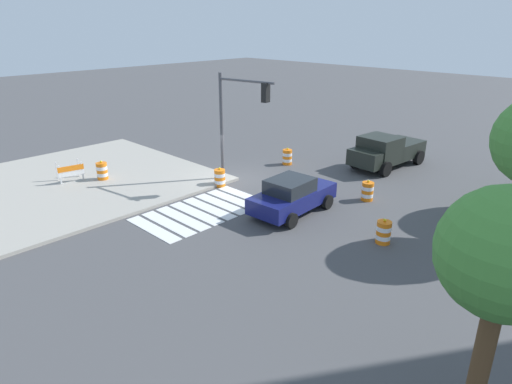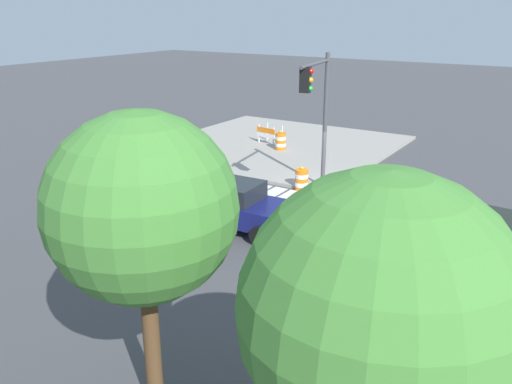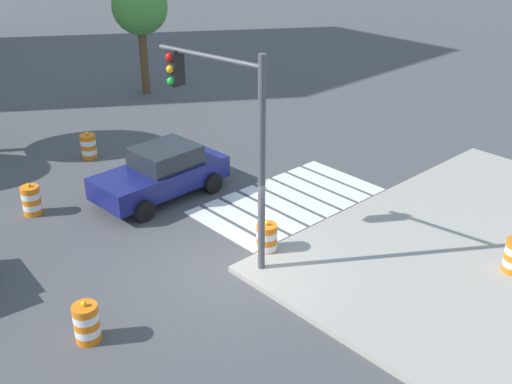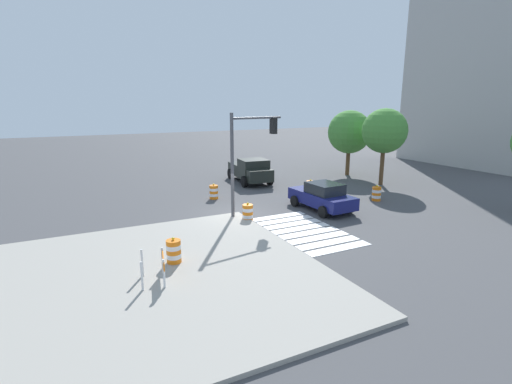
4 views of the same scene
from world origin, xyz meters
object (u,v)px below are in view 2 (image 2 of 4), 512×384
Objects in this scene: traffic_barrel_median_near at (155,265)px; street_tree_streetside_near at (142,208)px; traffic_barrel_on_sidewalk at (281,141)px; sports_car at (237,205)px; street_tree_streetside_mid at (380,311)px; traffic_light_pole at (318,101)px; traffic_barrel_near_corner at (308,257)px; traffic_barrel_crosswalk_end at (302,180)px; traffic_barrel_median_far at (428,203)px; construction_barricade at (268,133)px.

street_tree_streetside_near is at bearing 132.69° from traffic_barrel_median_near.
sports_car is at bearing 111.68° from traffic_barrel_on_sidewalk.
traffic_light_pole is at bearing -60.88° from street_tree_streetside_mid.
sports_car is 3.99m from traffic_barrel_near_corner.
traffic_barrel_crosswalk_end is 9.24m from traffic_barrel_median_near.
traffic_barrel_median_far is at bearing -104.57° from traffic_barrel_near_corner.
traffic_light_pole is (2.73, -5.91, 3.46)m from traffic_barrel_near_corner.
street_tree_streetside_mid reaches higher than traffic_barrel_crosswalk_end.
construction_barricade is 21.11m from street_tree_streetside_near.
traffic_barrel_median_far is (-1.67, -6.42, 0.00)m from traffic_barrel_near_corner.
traffic_barrel_median_near is at bearing -47.31° from street_tree_streetside_near.
traffic_barrel_median_far is 0.18× the size of street_tree_streetside_mid.
sports_car is at bearing 42.10° from traffic_barrel_median_far.
traffic_barrel_near_corner is at bearing 114.79° from traffic_light_pole.
street_tree_streetside_near is at bearing 90.63° from traffic_barrel_near_corner.
traffic_barrel_crosswalk_end and traffic_barrel_median_far have the same top height.
traffic_barrel_crosswalk_end is (3.63, -6.48, 0.00)m from traffic_barrel_near_corner.
traffic_barrel_near_corner is 6.64m from traffic_barrel_median_far.
traffic_barrel_crosswalk_end is 1.00× the size of traffic_barrel_on_sidewalk.
traffic_barrel_median_near and traffic_barrel_median_far have the same top height.
street_tree_streetside_mid is at bearing 101.59° from traffic_barrel_median_far.
traffic_barrel_median_far is (-5.09, -9.18, 0.00)m from traffic_barrel_median_near.
traffic_barrel_median_near is (3.42, 2.75, 0.00)m from traffic_barrel_near_corner.
street_tree_streetside_near reaches higher than traffic_barrel_median_near.
street_tree_streetside_mid is at bearing 119.12° from traffic_light_pole.
sports_car is 3.22× the size of construction_barricade.
street_tree_streetside_near reaches higher than traffic_barrel_on_sidewalk.
street_tree_streetside_mid is (-4.40, 6.89, 3.23)m from traffic_barrel_near_corner.
traffic_light_pole is at bearing 133.55° from construction_barricade.
traffic_light_pole reaches higher than traffic_barrel_median_near.
traffic_barrel_on_sidewalk is at bearing -68.32° from sports_car.
traffic_barrel_median_far is at bearing -97.03° from street_tree_streetside_near.
street_tree_streetside_mid is (-8.01, 8.54, 2.87)m from sports_car.
street_tree_streetside_near is at bearing 114.22° from sports_car.
traffic_barrel_median_near is 0.75× the size of construction_barricade.
traffic_light_pole is (4.40, 0.52, 3.46)m from traffic_barrel_median_far.
sports_car reaches higher than construction_barricade.
street_tree_streetside_mid is (-7.13, 12.79, -0.23)m from traffic_light_pole.
traffic_barrel_on_sidewalk is (3.90, -9.81, -0.21)m from sports_car.
construction_barricade is 0.25× the size of street_tree_streetside_mid.
traffic_barrel_median_near is at bearing 38.84° from traffic_barrel_near_corner.
traffic_barrel_median_near is (-0.19, 4.41, -0.36)m from sports_car.
construction_barricade is at bearing -64.75° from street_tree_streetside_near.
street_tree_streetside_near is at bearing 105.88° from traffic_barrel_crosswalk_end.
construction_barricade is 23.50m from street_tree_streetside_mid.
traffic_barrel_median_near is 16.01m from construction_barricade.
traffic_barrel_median_far is at bearing -119.01° from traffic_barrel_median_near.
traffic_barrel_on_sidewalk reaches higher than traffic_barrel_median_far.
construction_barricade is 0.25× the size of traffic_light_pole.
sports_car is 4.29× the size of traffic_barrel_crosswalk_end.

